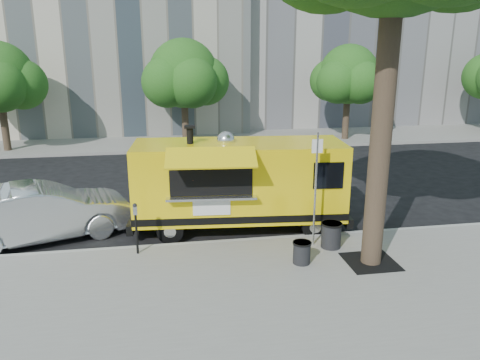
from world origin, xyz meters
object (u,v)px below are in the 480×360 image
object	(u,v)px
trash_bin_left	(331,234)
sign_post	(316,183)
parking_meter	(136,222)
far_tree_c	(349,75)
trash_bin_right	(302,252)
food_truck	(238,182)
sedan	(43,213)
far_tree_b	(184,74)

from	to	relation	value
trash_bin_left	sign_post	bearing A→B (deg)	148.64
parking_meter	sign_post	bearing A→B (deg)	-2.52
far_tree_c	trash_bin_right	world-z (taller)	far_tree_c
food_truck	sedan	world-z (taller)	food_truck
sign_post	trash_bin_right	bearing A→B (deg)	-121.36
food_truck	far_tree_b	bearing A→B (deg)	98.63
parking_meter	food_truck	xyz separation A→B (m)	(2.83, 1.52, 0.46)
far_tree_c	parking_meter	bearing A→B (deg)	-128.66
parking_meter	trash_bin_right	bearing A→B (deg)	-17.30
trash_bin_right	far_tree_b	bearing A→B (deg)	97.19
parking_meter	trash_bin_left	distance (m)	4.99
parking_meter	sedan	xyz separation A→B (m)	(-2.60, 1.70, -0.19)
far_tree_b	parking_meter	size ratio (longest dim) A/B	4.12
far_tree_c	food_truck	distance (m)	14.88
far_tree_c	food_truck	bearing A→B (deg)	-123.76
far_tree_c	trash_bin_left	bearing A→B (deg)	-113.09
far_tree_b	sign_post	xyz separation A→B (m)	(2.55, -14.25, -1.98)
sedan	trash_bin_left	distance (m)	7.85
far_tree_b	far_tree_c	xyz separation A→B (m)	(9.00, -0.30, -0.12)
sign_post	trash_bin_right	distance (m)	1.85
food_truck	sedan	distance (m)	5.47
far_tree_c	sedan	world-z (taller)	far_tree_c
parking_meter	trash_bin_left	xyz separation A→B (m)	(4.95, -0.44, -0.48)
sedan	trash_bin_right	bearing A→B (deg)	-133.47
parking_meter	food_truck	distance (m)	3.25
food_truck	trash_bin_right	size ratio (longest dim) A/B	11.74
far_tree_b	sign_post	size ratio (longest dim) A/B	1.83
far_tree_b	trash_bin_right	bearing A→B (deg)	-82.81
trash_bin_right	sign_post	bearing A→B (deg)	58.64
parking_meter	trash_bin_right	xyz separation A→B (m)	(3.93, -1.22, -0.54)
sedan	trash_bin_right	world-z (taller)	sedan
parking_meter	trash_bin_right	distance (m)	4.15
sedan	trash_bin_right	size ratio (longest dim) A/B	8.79
far_tree_b	parking_meter	world-z (taller)	far_tree_b
far_tree_c	trash_bin_right	size ratio (longest dim) A/B	9.57
far_tree_c	parking_meter	world-z (taller)	far_tree_c
far_tree_b	parking_meter	distance (m)	14.48
parking_meter	trash_bin_left	world-z (taller)	parking_meter
sign_post	food_truck	size ratio (longest dim) A/B	0.47
far_tree_b	food_truck	size ratio (longest dim) A/B	0.86
far_tree_c	food_truck	size ratio (longest dim) A/B	0.82
far_tree_b	sign_post	bearing A→B (deg)	-79.85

